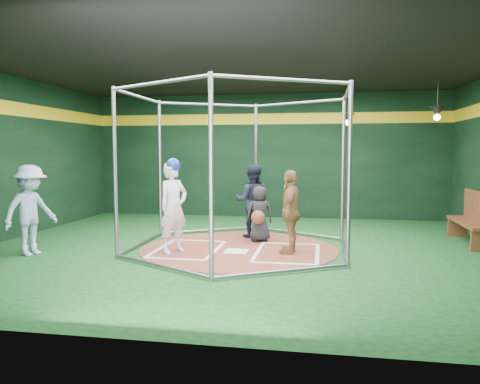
% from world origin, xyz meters
% --- Properties ---
extents(room_shell, '(10.10, 9.10, 3.53)m').
position_xyz_m(room_shell, '(0.00, 0.01, 1.75)').
color(room_shell, '#0C3712').
rests_on(room_shell, ground).
extents(clay_disc, '(3.80, 3.80, 0.01)m').
position_xyz_m(clay_disc, '(0.00, 0.00, 0.01)').
color(clay_disc, brown).
rests_on(clay_disc, ground).
extents(home_plate, '(0.43, 0.43, 0.01)m').
position_xyz_m(home_plate, '(0.00, -0.30, 0.02)').
color(home_plate, white).
rests_on(home_plate, clay_disc).
extents(batter_box_left, '(1.17, 1.77, 0.01)m').
position_xyz_m(batter_box_left, '(-0.95, -0.25, 0.02)').
color(batter_box_left, white).
rests_on(batter_box_left, clay_disc).
extents(batter_box_right, '(1.17, 1.77, 0.01)m').
position_xyz_m(batter_box_right, '(0.95, -0.25, 0.02)').
color(batter_box_right, white).
rests_on(batter_box_right, clay_disc).
extents(batting_cage, '(4.05, 4.67, 3.00)m').
position_xyz_m(batting_cage, '(-0.00, -0.00, 1.50)').
color(batting_cage, gray).
rests_on(batting_cage, ground).
extents(pendant_lamp_near, '(0.34, 0.34, 0.90)m').
position_xyz_m(pendant_lamp_near, '(2.20, 3.60, 2.74)').
color(pendant_lamp_near, black).
rests_on(pendant_lamp_near, room_shell).
extents(pendant_lamp_far, '(0.34, 0.34, 0.90)m').
position_xyz_m(pendant_lamp_far, '(4.00, 2.00, 2.74)').
color(pendant_lamp_far, black).
rests_on(pendant_lamp_far, room_shell).
extents(batter_figure, '(0.67, 0.73, 1.75)m').
position_xyz_m(batter_figure, '(-1.14, -0.55, 0.88)').
color(batter_figure, silver).
rests_on(batter_figure, clay_disc).
extents(visitor_leopard, '(0.45, 0.93, 1.54)m').
position_xyz_m(visitor_leopard, '(1.00, -0.22, 0.78)').
color(visitor_leopard, tan).
rests_on(visitor_leopard, clay_disc).
extents(catcher_figure, '(0.67, 0.67, 1.16)m').
position_xyz_m(catcher_figure, '(0.29, 0.77, 0.59)').
color(catcher_figure, black).
rests_on(catcher_figure, clay_disc).
extents(umpire, '(0.82, 0.66, 1.59)m').
position_xyz_m(umpire, '(0.08, 1.23, 0.81)').
color(umpire, black).
rests_on(umpire, clay_disc).
extents(bystander_blue, '(0.93, 1.20, 1.64)m').
position_xyz_m(bystander_blue, '(-3.65, -1.15, 0.82)').
color(bystander_blue, '#93A6C3').
rests_on(bystander_blue, ground).
extents(dugout_bench, '(0.43, 1.84, 1.07)m').
position_xyz_m(dugout_bench, '(4.63, 1.34, 0.55)').
color(dugout_bench, brown).
rests_on(dugout_bench, ground).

